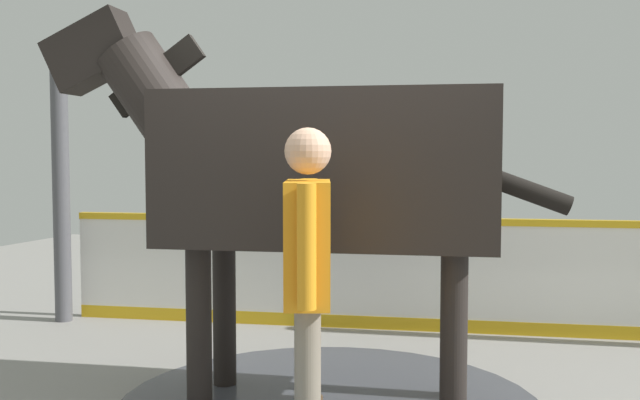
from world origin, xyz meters
TOP-DOWN VIEW (x-y plane):
  - barrier_wall at (-2.34, -0.52)m, footprint 0.90×5.56m
  - roof_post_near at (-1.71, -3.35)m, footprint 0.16×0.16m
  - horse at (-0.29, -0.33)m, footprint 1.23×3.38m
  - handler at (0.67, -0.02)m, footprint 0.66×0.37m

SIDE VIEW (x-z plane):
  - barrier_wall at x=-2.34m, z-range -0.04..0.99m
  - handler at x=0.67m, z-range 0.14..1.88m
  - roof_post_near at x=-1.71m, z-range 0.00..2.68m
  - horse at x=-0.29m, z-range 0.23..2.79m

